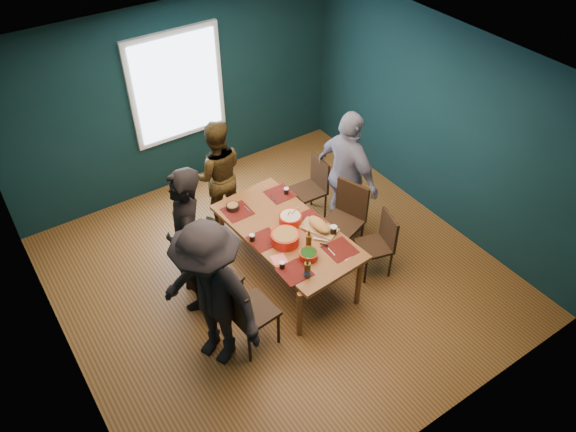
# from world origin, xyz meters

# --- Properties ---
(room) EXTENTS (5.01, 5.01, 2.71)m
(room) POSITION_xyz_m (0.00, 0.27, 1.37)
(room) COLOR olive
(room) RESTS_ON ground
(dining_table) EXTENTS (1.09, 1.96, 0.72)m
(dining_table) POSITION_xyz_m (0.12, -0.01, 0.65)
(dining_table) COLOR brown
(dining_table) RESTS_ON floor
(chair_left_far) EXTENTS (0.38, 0.38, 0.83)m
(chair_left_far) POSITION_xyz_m (-0.79, 0.74, 0.48)
(chair_left_far) COLOR black
(chair_left_far) RESTS_ON floor
(chair_left_mid) EXTENTS (0.48, 0.48, 0.84)m
(chair_left_mid) POSITION_xyz_m (-0.86, -0.04, 0.49)
(chair_left_mid) COLOR black
(chair_left_mid) RESTS_ON floor
(chair_left_near) EXTENTS (0.50, 0.50, 1.02)m
(chair_left_near) POSITION_xyz_m (-0.86, -0.68, 0.59)
(chair_left_near) COLOR black
(chair_left_near) RESTS_ON floor
(chair_right_far) EXTENTS (0.42, 0.42, 0.89)m
(chair_right_far) POSITION_xyz_m (1.08, 0.75, 0.52)
(chair_right_far) COLOR black
(chair_right_far) RESTS_ON floor
(chair_right_mid) EXTENTS (0.57, 0.57, 0.99)m
(chair_right_mid) POSITION_xyz_m (1.01, -0.05, 0.58)
(chair_right_mid) COLOR black
(chair_right_mid) RESTS_ON floor
(chair_right_near) EXTENTS (0.47, 0.47, 0.85)m
(chair_right_near) POSITION_xyz_m (1.11, -0.59, 0.50)
(chair_right_near) COLOR black
(chair_right_near) RESTS_ON floor
(person_far_left) EXTENTS (0.66, 0.79, 1.85)m
(person_far_left) POSITION_xyz_m (-1.01, 0.25, 0.93)
(person_far_left) COLOR black
(person_far_left) RESTS_ON floor
(person_back) EXTENTS (0.91, 0.81, 1.55)m
(person_back) POSITION_xyz_m (-0.06, 1.36, 0.77)
(person_back) COLOR black
(person_back) RESTS_ON floor
(person_right) EXTENTS (0.49, 1.07, 1.79)m
(person_right) POSITION_xyz_m (1.23, 0.25, 0.90)
(person_right) COLOR silver
(person_right) RESTS_ON floor
(person_near_left) EXTENTS (1.10, 1.35, 1.82)m
(person_near_left) POSITION_xyz_m (-1.18, -0.59, 0.91)
(person_near_left) COLOR black
(person_near_left) RESTS_ON floor
(bowl_salad) EXTENTS (0.33, 0.33, 0.14)m
(bowl_salad) POSITION_xyz_m (-0.01, -0.18, 0.79)
(bowl_salad) COLOR red
(bowl_salad) RESTS_ON dining_table
(bowl_dumpling) EXTENTS (0.27, 0.27, 0.26)m
(bowl_dumpling) POSITION_xyz_m (0.23, 0.07, 0.78)
(bowl_dumpling) COLOR red
(bowl_dumpling) RESTS_ON dining_table
(bowl_herbs) EXTENTS (0.21, 0.21, 0.09)m
(bowl_herbs) POSITION_xyz_m (0.06, -0.54, 0.77)
(bowl_herbs) COLOR red
(bowl_herbs) RESTS_ON dining_table
(cutting_board) EXTENTS (0.38, 0.56, 0.12)m
(cutting_board) POSITION_xyz_m (0.45, -0.21, 0.78)
(cutting_board) COLOR tan
(cutting_board) RESTS_ON dining_table
(small_bowl) EXTENTS (0.16, 0.16, 0.07)m
(small_bowl) POSITION_xyz_m (-0.21, 0.68, 0.76)
(small_bowl) COLOR black
(small_bowl) RESTS_ON dining_table
(beer_bottle_a) EXTENTS (0.08, 0.08, 0.28)m
(beer_bottle_a) POSITION_xyz_m (-0.12, -0.76, 0.82)
(beer_bottle_a) COLOR #462C0C
(beer_bottle_a) RESTS_ON dining_table
(beer_bottle_b) EXTENTS (0.06, 0.06, 0.25)m
(beer_bottle_b) POSITION_xyz_m (0.16, -0.40, 0.82)
(beer_bottle_b) COLOR #462C0C
(beer_bottle_b) RESTS_ON dining_table
(cola_glass_a) EXTENTS (0.06, 0.06, 0.09)m
(cola_glass_a) POSITION_xyz_m (-0.27, -0.50, 0.77)
(cola_glass_a) COLOR black
(cola_glass_a) RESTS_ON dining_table
(cola_glass_b) EXTENTS (0.08, 0.08, 0.11)m
(cola_glass_b) POSITION_xyz_m (0.53, -0.37, 0.78)
(cola_glass_b) COLOR black
(cola_glass_b) RESTS_ON dining_table
(cola_glass_c) EXTENTS (0.06, 0.06, 0.09)m
(cola_glass_c) POSITION_xyz_m (0.50, 0.56, 0.77)
(cola_glass_c) COLOR black
(cola_glass_c) RESTS_ON dining_table
(cola_glass_d) EXTENTS (0.06, 0.06, 0.09)m
(cola_glass_d) POSITION_xyz_m (-0.31, 0.06, 0.77)
(cola_glass_d) COLOR black
(cola_glass_d) RESTS_ON dining_table
(napkin_a) EXTENTS (0.13, 0.13, 0.00)m
(napkin_a) POSITION_xyz_m (0.49, 0.04, 0.72)
(napkin_a) COLOR #FF6B6E
(napkin_a) RESTS_ON dining_table
(napkin_b) EXTENTS (0.19, 0.19, 0.00)m
(napkin_b) POSITION_xyz_m (-0.22, -0.37, 0.72)
(napkin_b) COLOR #FF6B6E
(napkin_b) RESTS_ON dining_table
(napkin_c) EXTENTS (0.19, 0.19, 0.00)m
(napkin_c) POSITION_xyz_m (0.43, -0.72, 0.72)
(napkin_c) COLOR #FF6B6E
(napkin_c) RESTS_ON dining_table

